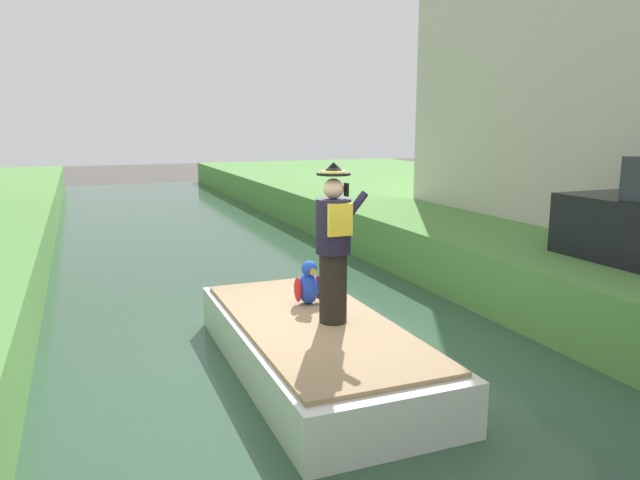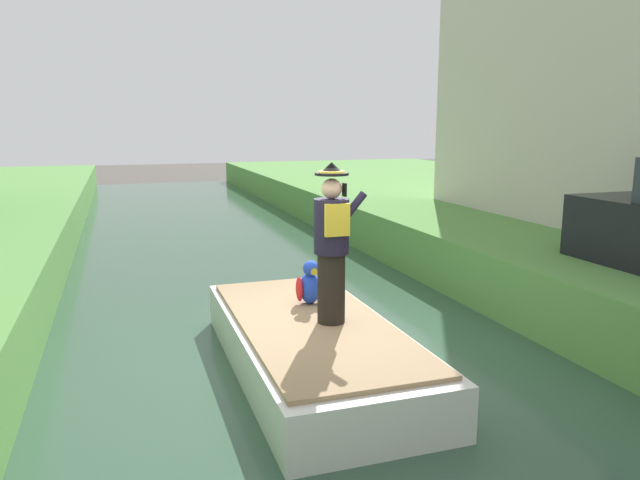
{
  "view_description": "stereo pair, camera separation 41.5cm",
  "coord_description": "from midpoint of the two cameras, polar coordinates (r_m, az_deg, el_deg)",
  "views": [
    {
      "loc": [
        -2.43,
        -6.41,
        2.98
      ],
      "look_at": [
        0.19,
        0.13,
        1.61
      ],
      "focal_mm": 33.71,
      "sensor_mm": 36.0,
      "label": 1
    },
    {
      "loc": [
        -2.04,
        -6.55,
        2.98
      ],
      "look_at": [
        0.19,
        0.13,
        1.61
      ],
      "focal_mm": 33.71,
      "sensor_mm": 36.0,
      "label": 2
    }
  ],
  "objects": [
    {
      "name": "parrot_plush",
      "position": [
        7.67,
        0.6,
        -4.3
      ],
      "size": [
        0.36,
        0.35,
        0.57
      ],
      "color": "blue",
      "rests_on": "boat"
    },
    {
      "name": "canal_water",
      "position": [
        7.45,
        0.56,
        -12.14
      ],
      "size": [
        6.22,
        48.0,
        0.1
      ],
      "primitive_type": "cube",
      "color": "#33513D",
      "rests_on": "ground"
    },
    {
      "name": "ground_plane",
      "position": [
        7.47,
        0.56,
        -12.49
      ],
      "size": [
        80.0,
        80.0,
        0.0
      ],
      "primitive_type": "plane",
      "color": "#4C4742"
    },
    {
      "name": "person_pirate",
      "position": [
        6.81,
        2.88,
        -0.4
      ],
      "size": [
        0.61,
        0.42,
        1.85
      ],
      "rotation": [
        0.0,
        0.0,
        -0.1
      ],
      "color": "black",
      "rests_on": "boat"
    },
    {
      "name": "boat",
      "position": [
        7.2,
        0.94,
        -9.99
      ],
      "size": [
        1.8,
        4.2,
        0.61
      ],
      "color": "silver",
      "rests_on": "canal_water"
    }
  ]
}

